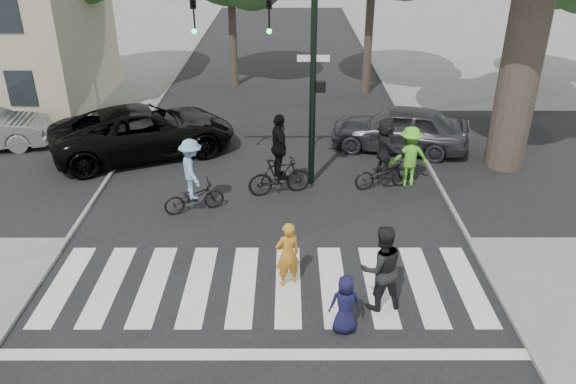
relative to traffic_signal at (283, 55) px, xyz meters
name	(u,v)px	position (x,y,z in m)	size (l,w,h in m)	color
ground	(264,314)	(-0.35, -6.20, -3.90)	(120.00, 120.00, 0.00)	gray
road_stem	(270,201)	(-0.35, -1.20, -3.90)	(10.00, 70.00, 0.01)	black
road_cross	(273,159)	(-0.35, 1.80, -3.89)	(70.00, 10.00, 0.01)	black
curb_left	(94,199)	(-5.40, -1.20, -3.85)	(0.10, 70.00, 0.10)	gray
curb_right	(447,199)	(4.70, -1.20, -3.85)	(0.10, 70.00, 0.10)	gray
crosswalk	(265,294)	(-0.35, -5.54, -3.89)	(10.00, 3.85, 0.01)	silver
traffic_signal	(283,55)	(0.00, 0.00, 0.00)	(4.45, 0.29, 6.00)	black
pedestrian_woman	(288,254)	(0.13, -5.16, -3.13)	(0.57, 0.37, 1.55)	orange
pedestrian_child	(345,305)	(1.25, -6.71, -3.26)	(0.62, 0.41, 1.28)	#151438
pedestrian_adult	(381,268)	(2.03, -5.94, -2.95)	(0.93, 0.72, 1.91)	black
cyclist_left	(193,181)	(-2.42, -1.80, -2.99)	(1.76, 1.23, 2.11)	black
cyclist_mid	(279,162)	(-0.10, -0.73, -2.90)	(1.93, 1.22, 2.43)	black
cyclist_right	(384,157)	(2.97, -0.35, -2.91)	(1.83, 1.70, 2.21)	black
car_suv	(144,131)	(-4.66, 2.24, -3.07)	(2.77, 6.00, 1.67)	black
car_grey	(399,128)	(3.95, 2.63, -3.11)	(1.86, 4.62, 1.57)	#35353B
bystander_hivis	(409,156)	(3.75, -0.10, -2.98)	(1.18, 0.68, 1.83)	#5ED22B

